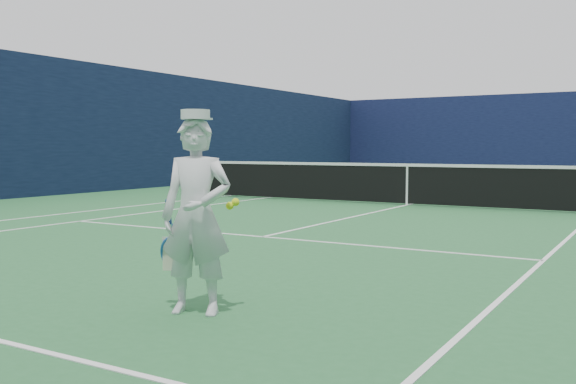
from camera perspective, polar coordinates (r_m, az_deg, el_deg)
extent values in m
plane|color=#266433|center=(15.74, 10.52, -1.16)|extent=(80.00, 80.00, 0.00)
cube|color=white|center=(27.18, 19.20, 0.84)|extent=(11.03, 0.06, 0.01)
cube|color=white|center=(18.36, -5.77, -0.37)|extent=(0.06, 23.83, 0.01)
cube|color=white|center=(17.58, -2.17, -0.55)|extent=(0.06, 23.77, 0.01)
cube|color=white|center=(21.84, 16.33, 0.18)|extent=(8.23, 0.06, 0.01)
cube|color=white|center=(10.01, -2.26, -4.00)|extent=(8.23, 0.06, 0.01)
cube|color=white|center=(15.74, 10.52, -1.15)|extent=(0.06, 12.80, 0.01)
cube|color=white|center=(27.03, 19.14, 0.82)|extent=(0.06, 0.30, 0.01)
cube|color=#0E1436|center=(33.16, 21.40, 4.77)|extent=(20.12, 0.12, 4.00)
cube|color=#0E1834|center=(21.31, -15.66, 5.47)|extent=(0.12, 36.12, 4.00)
cylinder|color=#141E4C|center=(18.88, -8.00, 1.34)|extent=(0.09, 0.09, 1.07)
cube|color=black|center=(15.70, 10.54, 0.66)|extent=(12.79, 0.02, 0.92)
cube|color=white|center=(15.68, 10.57, 2.37)|extent=(12.79, 0.04, 0.07)
cube|color=white|center=(15.70, 10.54, 0.55)|extent=(0.05, 0.03, 0.94)
imported|color=white|center=(5.41, -8.15, -2.13)|extent=(0.70, 0.57, 1.65)
cylinder|color=white|center=(5.38, -8.24, 6.83)|extent=(0.24, 0.24, 0.08)
cube|color=white|center=(5.50, -7.77, 6.46)|extent=(0.20, 0.15, 0.02)
cylinder|color=navy|center=(5.58, -10.58, -1.74)|extent=(0.06, 0.10, 0.22)
cube|color=#1D50A1|center=(5.64, -10.17, -3.51)|extent=(0.03, 0.03, 0.14)
torus|color=#1D50A1|center=(5.74, -10.07, -5.45)|extent=(0.31, 0.19, 0.29)
cube|color=beige|center=(5.74, -10.07, -5.45)|extent=(0.21, 0.07, 0.30)
sphere|color=#E5F31B|center=(5.41, -5.21, -1.23)|extent=(0.07, 0.07, 0.07)
sphere|color=#E5F31B|center=(5.41, -4.69, -0.90)|extent=(0.07, 0.07, 0.07)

